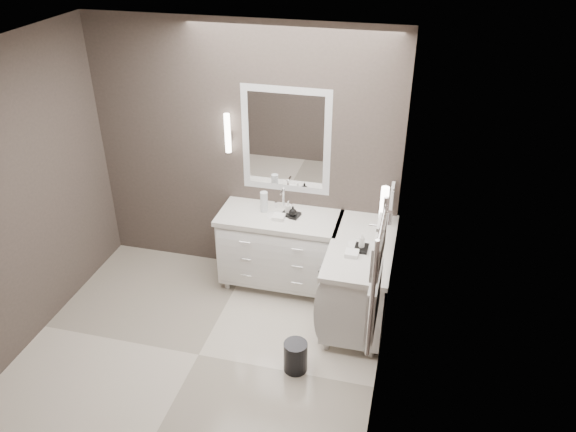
% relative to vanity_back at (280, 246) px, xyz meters
% --- Properties ---
extents(floor, '(3.20, 3.00, 0.01)m').
position_rel_vanity_back_xyz_m(floor, '(-0.45, -1.23, -0.49)').
color(floor, silver).
rests_on(floor, ground).
extents(ceiling, '(3.20, 3.00, 0.01)m').
position_rel_vanity_back_xyz_m(ceiling, '(-0.45, -1.23, 2.22)').
color(ceiling, white).
rests_on(ceiling, wall_back).
extents(wall_back, '(3.20, 0.01, 2.70)m').
position_rel_vanity_back_xyz_m(wall_back, '(-0.45, 0.28, 0.86)').
color(wall_back, '#473D39').
rests_on(wall_back, floor).
extents(wall_front, '(3.20, 0.01, 2.70)m').
position_rel_vanity_back_xyz_m(wall_front, '(-0.45, -2.73, 0.86)').
color(wall_front, '#473D39').
rests_on(wall_front, floor).
extents(wall_left, '(0.01, 3.00, 2.70)m').
position_rel_vanity_back_xyz_m(wall_left, '(-2.06, -1.23, 0.86)').
color(wall_left, '#473D39').
rests_on(wall_left, floor).
extents(wall_right, '(0.01, 3.00, 2.70)m').
position_rel_vanity_back_xyz_m(wall_right, '(1.15, -1.23, 0.86)').
color(wall_right, '#473D39').
rests_on(wall_right, floor).
extents(vanity_back, '(1.24, 0.59, 0.97)m').
position_rel_vanity_back_xyz_m(vanity_back, '(0.00, 0.00, 0.00)').
color(vanity_back, white).
rests_on(vanity_back, floor).
extents(vanity_right, '(0.59, 1.24, 0.97)m').
position_rel_vanity_back_xyz_m(vanity_right, '(0.88, -0.33, 0.00)').
color(vanity_right, white).
rests_on(vanity_right, floor).
extents(mirror_back, '(0.90, 0.02, 1.10)m').
position_rel_vanity_back_xyz_m(mirror_back, '(-0.00, 0.26, 1.06)').
color(mirror_back, white).
rests_on(mirror_back, wall_back).
extents(mirror_right, '(0.02, 0.90, 1.10)m').
position_rel_vanity_back_xyz_m(mirror_right, '(1.14, -0.43, 1.06)').
color(mirror_right, white).
rests_on(mirror_right, wall_right).
extents(sconce_back, '(0.06, 0.06, 0.40)m').
position_rel_vanity_back_xyz_m(sconce_back, '(-0.58, 0.20, 1.11)').
color(sconce_back, white).
rests_on(sconce_back, wall_back).
extents(sconce_right, '(0.06, 0.06, 0.40)m').
position_rel_vanity_back_xyz_m(sconce_right, '(1.08, -1.01, 1.11)').
color(sconce_right, white).
rests_on(sconce_right, wall_right).
extents(towel_bar_corner, '(0.03, 0.22, 0.30)m').
position_rel_vanity_back_xyz_m(towel_bar_corner, '(1.09, 0.13, 0.63)').
color(towel_bar_corner, white).
rests_on(towel_bar_corner, wall_right).
extents(towel_ladder, '(0.06, 0.58, 0.90)m').
position_rel_vanity_back_xyz_m(towel_ladder, '(1.10, -1.63, 0.91)').
color(towel_ladder, white).
rests_on(towel_ladder, wall_right).
extents(waste_bin, '(0.28, 0.28, 0.29)m').
position_rel_vanity_back_xyz_m(waste_bin, '(0.45, -1.18, -0.34)').
color(waste_bin, black).
rests_on(waste_bin, floor).
extents(amenity_tray_back, '(0.20, 0.17, 0.03)m').
position_rel_vanity_back_xyz_m(amenity_tray_back, '(0.11, 0.02, 0.38)').
color(amenity_tray_back, black).
rests_on(amenity_tray_back, vanity_back).
extents(amenity_tray_right, '(0.13, 0.16, 0.02)m').
position_rel_vanity_back_xyz_m(amenity_tray_right, '(0.88, -0.41, 0.38)').
color(amenity_tray_right, black).
rests_on(amenity_tray_right, vanity_right).
extents(water_bottle, '(0.10, 0.10, 0.22)m').
position_rel_vanity_back_xyz_m(water_bottle, '(-0.17, 0.05, 0.47)').
color(water_bottle, silver).
rests_on(water_bottle, vanity_back).
extents(soap_bottle_a, '(0.06, 0.06, 0.12)m').
position_rel_vanity_back_xyz_m(soap_bottle_a, '(0.08, 0.04, 0.45)').
color(soap_bottle_a, white).
rests_on(soap_bottle_a, amenity_tray_back).
extents(soap_bottle_b, '(0.09, 0.09, 0.10)m').
position_rel_vanity_back_xyz_m(soap_bottle_b, '(0.14, -0.01, 0.44)').
color(soap_bottle_b, black).
rests_on(soap_bottle_b, amenity_tray_back).
extents(soap_bottle_c, '(0.07, 0.07, 0.15)m').
position_rel_vanity_back_xyz_m(soap_bottle_c, '(0.88, -0.41, 0.46)').
color(soap_bottle_c, white).
rests_on(soap_bottle_c, amenity_tray_right).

